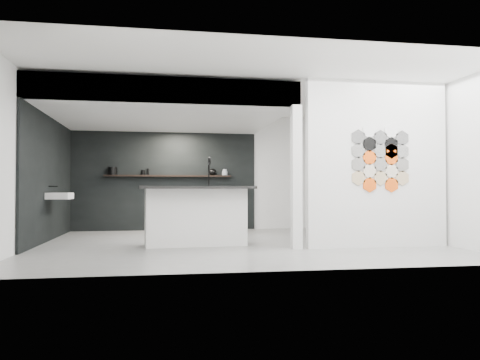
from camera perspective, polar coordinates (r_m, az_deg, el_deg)
name	(u,v)px	position (r m, az deg, el deg)	size (l,w,h in m)	color
floor	(237,243)	(8.55, -0.34, -7.72)	(7.00, 6.00, 0.01)	slate
partition_panel	(377,164)	(8.22, 16.33, 1.89)	(2.45, 0.15, 2.80)	silver
bay_clad_back	(164,181)	(11.36, -9.21, -0.14)	(4.40, 0.04, 2.35)	black
bay_clad_left	(50,179)	(9.63, -22.19, 0.13)	(0.04, 4.00, 2.35)	black
bulkhead	(165,110)	(9.52, -9.14, 8.39)	(4.40, 4.00, 0.40)	silver
corner_column	(296,177)	(7.70, 6.88, 0.37)	(0.16, 0.16, 2.35)	silver
fascia_beam	(166,90)	(7.64, -9.06, 10.80)	(4.40, 0.16, 0.40)	silver
wall_basin	(60,196)	(9.38, -21.11, -1.82)	(0.40, 0.60, 0.12)	silver
display_shelf	(169,176)	(11.26, -8.70, 0.51)	(3.00, 0.15, 0.04)	black
kitchen_island	(196,215)	(8.19, -5.44, -4.25)	(2.00, 1.00, 1.57)	silver
stockpot	(112,171)	(11.32, -15.29, 1.07)	(0.21, 0.21, 0.17)	black
kettle	(212,172)	(11.32, -3.38, 0.99)	(0.19, 0.19, 0.16)	black
glass_bowl	(225,173)	(11.36, -1.87, 0.82)	(0.14, 0.14, 0.10)	gray
glass_vase	(225,172)	(11.36, -1.87, 0.95)	(0.10, 0.10, 0.15)	gray
bottle_dark	(148,172)	(11.27, -11.17, 1.00)	(0.06, 0.06, 0.15)	black
utensil_cup	(143,172)	(11.27, -11.74, 0.90)	(0.09, 0.09, 0.11)	black
hex_tile_cluster	(381,157)	(8.16, 16.80, 2.65)	(1.04, 0.02, 1.16)	tan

